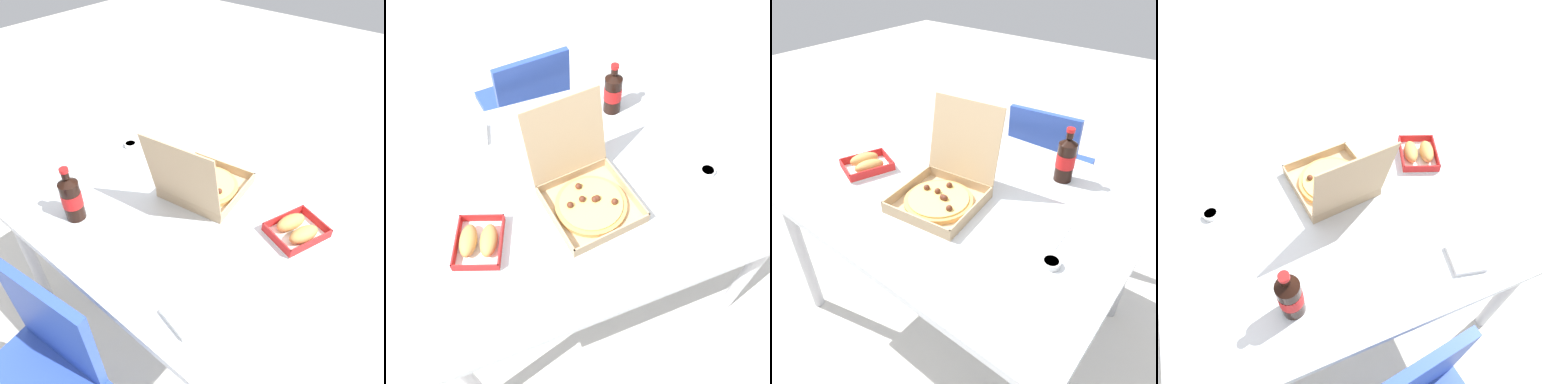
% 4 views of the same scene
% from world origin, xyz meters
% --- Properties ---
extents(ground_plane, '(10.00, 10.00, 0.00)m').
position_xyz_m(ground_plane, '(0.00, 0.00, 0.00)').
color(ground_plane, beige).
extents(dining_table, '(1.30, 1.00, 0.71)m').
position_xyz_m(dining_table, '(0.00, 0.00, 0.65)').
color(dining_table, silver).
rests_on(dining_table, ground_plane).
extents(chair, '(0.44, 0.44, 0.83)m').
position_xyz_m(chair, '(-0.00, 0.73, 0.48)').
color(chair, '#2D4CAD').
rests_on(chair, ground_plane).
extents(pizza_box_open, '(0.33, 0.40, 0.33)m').
position_xyz_m(pizza_box_open, '(-0.01, -0.09, 0.76)').
color(pizza_box_open, tan).
rests_on(pizza_box_open, dining_table).
extents(bread_side_box, '(0.21, 0.23, 0.06)m').
position_xyz_m(bread_side_box, '(-0.41, -0.13, 0.74)').
color(bread_side_box, white).
rests_on(bread_side_box, dining_table).
extents(cola_bottle, '(0.07, 0.07, 0.22)m').
position_xyz_m(cola_bottle, '(0.26, 0.31, 0.81)').
color(cola_bottle, black).
rests_on(cola_bottle, dining_table).
extents(paper_menu, '(0.22, 0.16, 0.00)m').
position_xyz_m(paper_menu, '(0.32, -0.01, 0.72)').
color(paper_menu, white).
rests_on(paper_menu, dining_table).
extents(napkin_pile, '(0.13, 0.13, 0.02)m').
position_xyz_m(napkin_pile, '(-0.32, 0.36, 0.72)').
color(napkin_pile, white).
rests_on(napkin_pile, dining_table).
extents(dipping_sauce_cup, '(0.06, 0.06, 0.02)m').
position_xyz_m(dipping_sauce_cup, '(0.45, -0.14, 0.73)').
color(dipping_sauce_cup, white).
rests_on(dipping_sauce_cup, dining_table).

